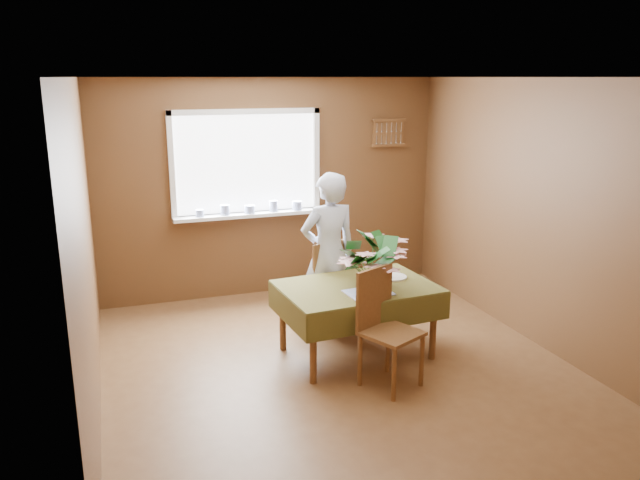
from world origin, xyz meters
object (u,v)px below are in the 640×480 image
object	(u,v)px
seated_woman	(329,253)
chair_near	(384,323)
dining_table	(357,294)
chair_far	(322,279)
flower_bouquet	(372,258)

from	to	relation	value
seated_woman	chair_near	bearing A→B (deg)	86.41
dining_table	chair_far	xyz separation A→B (m)	(-0.08, 0.74, -0.09)
dining_table	chair_far	size ratio (longest dim) A/B	1.58
dining_table	seated_woman	xyz separation A→B (m)	(-0.05, 0.63, 0.22)
chair_far	chair_near	world-z (taller)	chair_near
dining_table	chair_near	distance (m)	0.59
flower_bouquet	dining_table	bearing A→B (deg)	110.25
chair_far	flower_bouquet	size ratio (longest dim) A/B	1.67
chair_far	seated_woman	xyz separation A→B (m)	(0.03, -0.11, 0.31)
chair_near	flower_bouquet	world-z (taller)	flower_bouquet
seated_woman	flower_bouquet	bearing A→B (deg)	92.21
flower_bouquet	chair_near	bearing A→B (deg)	-99.32
chair_far	seated_woman	bearing A→B (deg)	85.14
dining_table	flower_bouquet	world-z (taller)	flower_bouquet
chair_near	seated_woman	xyz separation A→B (m)	(-0.05, 1.22, 0.27)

